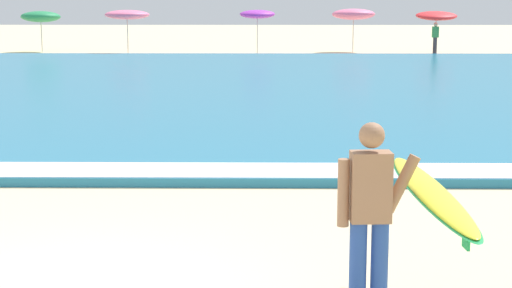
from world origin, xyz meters
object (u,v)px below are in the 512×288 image
beach_umbrella_3 (353,14)px  surfer_with_board (400,203)px  beach_umbrella_4 (436,16)px  beachgoer_near_row_left (435,37)px  beach_umbrella_1 (127,15)px  beach_umbrella_2 (257,14)px  beach_umbrella_0 (41,17)px

beach_umbrella_3 → surfer_with_board: bearing=-95.3°
beach_umbrella_4 → beachgoer_near_row_left: size_ratio=1.39×
beach_umbrella_1 → beach_umbrella_2: 6.51m
beach_umbrella_1 → beach_umbrella_4: same height
beach_umbrella_1 → beach_umbrella_4: 15.49m
beach_umbrella_3 → beach_umbrella_4: (4.05, -1.08, -0.06)m
surfer_with_board → beach_umbrella_3: (3.35, 36.04, 0.92)m
beach_umbrella_2 → beachgoer_near_row_left: (8.86, -0.65, -1.12)m
surfer_with_board → beach_umbrella_2: size_ratio=1.19×
beach_umbrella_4 → beach_umbrella_1: bearing=-177.8°
beach_umbrella_1 → beach_umbrella_3: bearing=8.3°
beach_umbrella_1 → beachgoer_near_row_left: 15.38m
beachgoer_near_row_left → beach_umbrella_3: bearing=156.5°
beach_umbrella_3 → beach_umbrella_0: bearing=-179.7°
beach_umbrella_2 → beach_umbrella_3: 5.06m
beach_umbrella_4 → beachgoer_near_row_left: (-0.14, -0.62, -1.05)m
beach_umbrella_0 → beach_umbrella_2: beach_umbrella_2 is taller
beach_umbrella_2 → beachgoer_near_row_left: 8.96m
beach_umbrella_1 → beach_umbrella_0: bearing=161.5°
beach_umbrella_0 → beach_umbrella_2: size_ratio=0.97×
surfer_with_board → beach_umbrella_2: (-1.61, 35.00, 0.93)m
beach_umbrella_2 → beach_umbrella_4: (9.00, -0.04, -0.07)m
beach_umbrella_3 → beach_umbrella_1: bearing=-171.7°
surfer_with_board → beach_umbrella_1: bearing=103.2°
beach_umbrella_1 → surfer_with_board: bearing=-76.8°
surfer_with_board → beachgoer_near_row_left: size_ratio=1.68×
beach_umbrella_3 → beachgoer_near_row_left: 4.40m
beach_umbrella_2 → beach_umbrella_4: beach_umbrella_2 is taller
beach_umbrella_1 → beach_umbrella_4: (15.48, 0.59, -0.06)m
beach_umbrella_1 → beachgoer_near_row_left: (15.34, -0.03, -1.11)m
beach_umbrella_0 → beach_umbrella_1: beach_umbrella_1 is taller
beach_umbrella_1 → beach_umbrella_2: beach_umbrella_2 is taller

